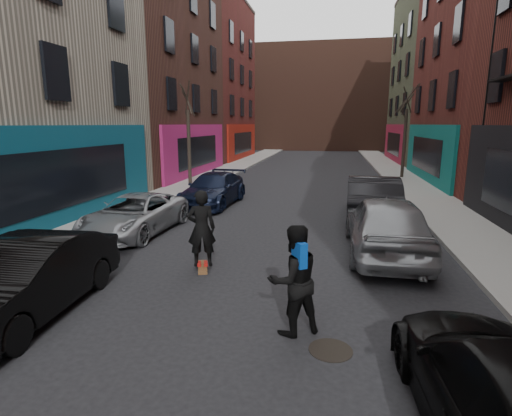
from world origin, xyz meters
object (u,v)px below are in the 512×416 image
at_px(skateboard, 203,267).
at_px(pedestrian, 294,280).
at_px(parked_left_far, 135,214).
at_px(manhole, 331,350).
at_px(tree_right_far, 406,124).
at_px(parked_right_end, 372,198).
at_px(skateboarder, 201,228).
at_px(parked_left_mid, 27,279).
at_px(parked_left_end, 213,189).
at_px(tree_left_far, 188,127).
at_px(parked_right_far, 386,225).

relative_size(skateboard, pedestrian, 0.42).
relative_size(parked_left_far, skateboard, 5.73).
xyz_separation_m(pedestrian, manhole, (0.65, -0.46, -0.96)).
height_order(tree_right_far, parked_right_end, tree_right_far).
distance_m(tree_right_far, skateboarder, 20.03).
bearing_deg(skateboarder, parked_right_end, -146.00).
bearing_deg(skateboard, parked_right_end, 34.00).
relative_size(parked_left_far, parked_right_end, 0.89).
distance_m(parked_left_mid, parked_left_end, 10.79).
xyz_separation_m(parked_left_end, manhole, (5.23, -10.94, -0.69)).
xyz_separation_m(tree_right_far, pedestrian, (-5.07, -21.02, -2.56)).
xyz_separation_m(tree_right_far, parked_left_end, (-9.65, -10.53, -2.83)).
height_order(tree_left_far, parked_right_far, tree_left_far).
bearing_deg(skateboard, tree_right_far, 48.63).
xyz_separation_m(parked_left_mid, parked_right_end, (7.00, 9.01, 0.12)).
bearing_deg(parked_left_end, parked_left_far, -99.48).
xyz_separation_m(parked_left_far, parked_right_far, (7.80, -0.76, 0.21)).
height_order(skateboard, skateboarder, skateboarder).
bearing_deg(skateboard, skateboarder, 0.00).
relative_size(parked_right_far, parked_right_end, 0.97).
bearing_deg(tree_right_far, parked_right_far, -100.39).
bearing_deg(skateboarder, parked_left_mid, 31.70).
bearing_deg(tree_left_far, parked_left_end, -58.76).
height_order(tree_right_far, parked_left_mid, tree_right_far).
distance_m(parked_left_mid, manhole, 5.63).
distance_m(tree_left_far, parked_right_far, 14.21).
bearing_deg(parked_right_end, skateboard, 55.43).
bearing_deg(parked_left_mid, tree_left_far, 94.92).
xyz_separation_m(parked_left_far, parked_left_end, (1.15, 5.06, 0.06)).
distance_m(parked_left_end, skateboarder, 8.11).
height_order(tree_left_far, skateboard, tree_left_far).
distance_m(parked_left_end, pedestrian, 11.45).
bearing_deg(skateboard, parked_left_mid, -148.30).
bearing_deg(tree_right_far, parked_left_far, -124.71).
bearing_deg(skateboarder, parked_left_end, -94.14).
relative_size(parked_left_mid, skateboard, 5.47).
bearing_deg(pedestrian, parked_left_far, -76.86).
bearing_deg(skateboarder, tree_right_far, -131.37).
bearing_deg(parked_right_far, tree_left_far, -47.98).
xyz_separation_m(skateboarder, manhole, (3.16, -3.11, -1.04)).
relative_size(parked_left_end, skateboard, 6.03).
bearing_deg(tree_right_far, pedestrian, -103.56).
relative_size(parked_left_end, manhole, 6.90).
bearing_deg(parked_left_mid, parked_left_end, 84.17).
distance_m(parked_left_mid, pedestrian, 4.94).
xyz_separation_m(tree_left_far, pedestrian, (7.33, -15.02, -2.41)).
bearing_deg(parked_left_far, skateboard, -38.34).
xyz_separation_m(parked_right_end, pedestrian, (-2.07, -8.72, 0.12)).
height_order(tree_right_far, parked_right_far, tree_right_far).
xyz_separation_m(skateboard, pedestrian, (2.51, -2.65, 0.92)).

